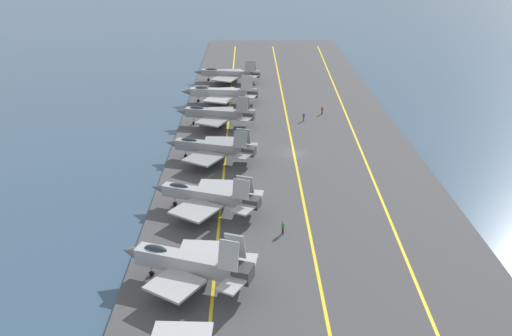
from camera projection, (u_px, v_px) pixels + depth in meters
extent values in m
plane|color=#334C66|center=(294.00, 156.00, 92.94)|extent=(2000.00, 2000.00, 0.00)
cube|color=#424244|center=(294.00, 155.00, 92.86)|extent=(209.81, 42.72, 0.40)
cube|color=yellow|center=(362.00, 153.00, 92.89)|extent=(188.73, 6.81, 0.01)
cube|color=yellow|center=(294.00, 154.00, 92.77)|extent=(188.83, 0.36, 0.01)
cube|color=yellow|center=(225.00, 154.00, 92.66)|extent=(188.83, 1.63, 0.01)
cube|color=#9EA3A8|center=(185.00, 262.00, 57.66)|extent=(5.40, 11.16, 1.86)
cone|color=#5B5E60|center=(131.00, 252.00, 59.54)|extent=(2.36, 2.57, 1.77)
cube|color=#38383A|center=(243.00, 273.00, 55.74)|extent=(2.62, 2.41, 1.58)
ellipsoid|color=#232D38|center=(156.00, 249.00, 58.29)|extent=(1.85, 2.90, 1.03)
cube|color=#9EA3A8|center=(175.00, 285.00, 54.99)|extent=(6.47, 6.54, 0.28)
cube|color=#9EA3A8|center=(201.00, 252.00, 60.59)|extent=(4.99, 5.21, 0.28)
cube|color=#9EA3A8|center=(229.00, 256.00, 54.23)|extent=(1.59, 2.31, 3.11)
cube|color=#9EA3A8|center=(235.00, 246.00, 55.93)|extent=(1.59, 2.31, 3.11)
cube|color=#9EA3A8|center=(231.00, 285.00, 53.84)|extent=(3.47, 3.20, 0.20)
cube|color=#9EA3A8|center=(247.00, 261.00, 57.89)|extent=(3.10, 2.52, 0.20)
cylinder|color=#B2B2B7|center=(151.00, 269.00, 59.58)|extent=(0.16, 0.16, 1.71)
cylinder|color=black|center=(152.00, 273.00, 59.80)|extent=(0.40, 0.64, 0.60)
cylinder|color=#B2B2B7|center=(190.00, 285.00, 56.92)|extent=(0.16, 0.16, 1.71)
cylinder|color=black|center=(190.00, 289.00, 57.14)|extent=(0.40, 0.64, 0.60)
cylinder|color=#B2B2B7|center=(200.00, 271.00, 59.18)|extent=(0.16, 0.16, 1.71)
cylinder|color=black|center=(200.00, 276.00, 59.41)|extent=(0.40, 0.64, 0.60)
cube|color=#93999E|center=(203.00, 195.00, 72.96)|extent=(5.35, 11.65, 1.55)
cone|color=#5B5E60|center=(158.00, 188.00, 74.97)|extent=(2.13, 2.59, 1.47)
cube|color=#38383A|center=(253.00, 202.00, 70.91)|extent=(2.31, 2.39, 1.32)
ellipsoid|color=#232D38|center=(179.00, 186.00, 73.72)|extent=(1.75, 2.99, 0.85)
cube|color=#93999E|center=(196.00, 210.00, 70.09)|extent=(7.20, 7.15, 0.28)
cube|color=#93999E|center=(216.00, 188.00, 76.01)|extent=(5.71, 5.56, 0.28)
cube|color=#93999E|center=(241.00, 189.00, 69.74)|extent=(1.51, 2.38, 2.58)
cube|color=#93999E|center=(245.00, 184.00, 71.16)|extent=(1.51, 2.38, 2.58)
cube|color=#93999E|center=(243.00, 209.00, 69.16)|extent=(3.53, 3.32, 0.20)
cube|color=#93999E|center=(254.00, 195.00, 72.94)|extent=(3.12, 2.65, 0.20)
cylinder|color=#B2B2B7|center=(175.00, 200.00, 74.88)|extent=(0.16, 0.16, 1.59)
cylinder|color=black|center=(175.00, 204.00, 75.08)|extent=(0.41, 0.64, 0.60)
cylinder|color=#B2B2B7|center=(209.00, 210.00, 72.30)|extent=(0.16, 0.16, 1.59)
cylinder|color=black|center=(209.00, 213.00, 72.50)|extent=(0.41, 0.64, 0.60)
cylinder|color=#B2B2B7|center=(215.00, 203.00, 74.19)|extent=(0.16, 0.16, 1.59)
cylinder|color=black|center=(215.00, 206.00, 74.39)|extent=(0.41, 0.64, 0.60)
cube|color=gray|center=(209.00, 147.00, 89.09)|extent=(4.85, 11.58, 1.63)
cone|color=#5B5E60|center=(172.00, 143.00, 90.78)|extent=(2.10, 2.54, 1.54)
cube|color=#38383A|center=(249.00, 151.00, 87.37)|extent=(2.33, 2.33, 1.38)
ellipsoid|color=#232D38|center=(189.00, 140.00, 89.67)|extent=(1.66, 2.96, 0.89)
cube|color=gray|center=(204.00, 158.00, 86.10)|extent=(7.22, 7.07, 0.28)
cube|color=gray|center=(219.00, 143.00, 92.31)|extent=(5.64, 5.24, 0.28)
cube|color=gray|center=(240.00, 140.00, 86.06)|extent=(1.44, 2.35, 2.69)
cube|color=gray|center=(243.00, 136.00, 87.56)|extent=(1.44, 2.35, 2.69)
cube|color=gray|center=(243.00, 156.00, 85.54)|extent=(3.48, 3.21, 0.20)
cube|color=gray|center=(251.00, 146.00, 89.44)|extent=(3.03, 2.50, 0.20)
cylinder|color=#B2B2B7|center=(186.00, 153.00, 90.82)|extent=(0.16, 0.16, 1.58)
cylinder|color=black|center=(186.00, 156.00, 91.01)|extent=(0.38, 0.64, 0.60)
cylinder|color=#B2B2B7|center=(214.00, 159.00, 88.44)|extent=(0.16, 0.16, 1.58)
cylinder|color=black|center=(214.00, 162.00, 88.64)|extent=(0.38, 0.64, 0.60)
cylinder|color=#B2B2B7|center=(219.00, 154.00, 90.45)|extent=(0.16, 0.16, 1.58)
cylinder|color=black|center=(219.00, 157.00, 90.64)|extent=(0.38, 0.64, 0.60)
cube|color=gray|center=(215.00, 113.00, 104.98)|extent=(3.98, 11.72, 1.66)
cone|color=#5B5E60|center=(181.00, 111.00, 106.18)|extent=(1.99, 2.47, 1.57)
cube|color=#38383A|center=(250.00, 115.00, 103.77)|extent=(2.25, 2.23, 1.41)
ellipsoid|color=#232D38|center=(197.00, 108.00, 105.29)|extent=(1.47, 2.95, 0.91)
cube|color=gray|center=(212.00, 121.00, 102.21)|extent=(6.54, 6.63, 0.28)
cube|color=gray|center=(221.00, 111.00, 108.05)|extent=(5.04, 5.22, 0.28)
cube|color=gray|center=(242.00, 106.00, 102.34)|extent=(1.26, 2.32, 2.62)
cube|color=gray|center=(244.00, 103.00, 103.90)|extent=(1.26, 2.32, 2.62)
cube|color=gray|center=(245.00, 119.00, 101.85)|extent=(3.42, 3.08, 0.20)
cube|color=gray|center=(249.00, 112.00, 105.85)|extent=(2.86, 2.28, 0.20)
cylinder|color=#B2B2B7|center=(194.00, 120.00, 106.42)|extent=(0.16, 0.16, 1.71)
cylinder|color=black|center=(194.00, 123.00, 106.65)|extent=(0.34, 0.63, 0.60)
cylinder|color=#B2B2B7|center=(219.00, 124.00, 104.41)|extent=(0.16, 0.16, 1.71)
cylinder|color=black|center=(219.00, 127.00, 104.64)|extent=(0.34, 0.63, 0.60)
cylinder|color=#B2B2B7|center=(222.00, 120.00, 106.49)|extent=(0.16, 0.16, 1.71)
cylinder|color=black|center=(222.00, 123.00, 106.72)|extent=(0.34, 0.63, 0.60)
cube|color=#9EA3A8|center=(219.00, 93.00, 119.41)|extent=(3.13, 12.88, 1.74)
cone|color=#5B5E60|center=(186.00, 92.00, 120.08)|extent=(1.91, 2.58, 1.65)
cube|color=#38383A|center=(253.00, 94.00, 118.72)|extent=(2.21, 2.28, 1.48)
ellipsoid|color=#232D38|center=(202.00, 88.00, 119.43)|extent=(1.29, 3.19, 0.96)
cube|color=#9EA3A8|center=(219.00, 99.00, 116.53)|extent=(6.59, 6.91, 0.28)
cube|color=#9EA3A8|center=(223.00, 91.00, 122.66)|extent=(5.68, 6.14, 0.28)
cube|color=#9EA3A8|center=(247.00, 84.00, 117.07)|extent=(1.17, 2.50, 2.91)
cube|color=#9EA3A8|center=(247.00, 82.00, 118.73)|extent=(1.17, 2.50, 2.91)
cube|color=#9EA3A8|center=(250.00, 96.00, 116.70)|extent=(3.37, 3.10, 0.20)
cube|color=#9EA3A8|center=(252.00, 91.00, 120.83)|extent=(2.95, 2.59, 0.20)
cylinder|color=#B2B2B7|center=(198.00, 99.00, 120.47)|extent=(0.16, 0.16, 1.42)
cylinder|color=black|center=(198.00, 101.00, 120.64)|extent=(0.28, 0.62, 0.60)
cylinder|color=#B2B2B7|center=(224.00, 101.00, 118.81)|extent=(0.16, 0.16, 1.42)
cylinder|color=black|center=(224.00, 103.00, 118.98)|extent=(0.28, 0.62, 0.60)
cylinder|color=#B2B2B7|center=(226.00, 98.00, 121.03)|extent=(0.16, 0.16, 1.42)
cylinder|color=black|center=(226.00, 100.00, 121.20)|extent=(0.28, 0.62, 0.60)
cube|color=gray|center=(226.00, 73.00, 136.17)|extent=(3.73, 12.76, 1.52)
cone|color=#5B5E60|center=(198.00, 72.00, 137.29)|extent=(1.84, 2.62, 1.44)
cube|color=#38383A|center=(256.00, 74.00, 135.02)|extent=(2.08, 2.33, 1.29)
ellipsoid|color=#232D38|center=(211.00, 70.00, 136.47)|extent=(1.37, 3.19, 0.83)
cube|color=gray|center=(225.00, 79.00, 133.16)|extent=(7.22, 7.24, 0.28)
cube|color=gray|center=(231.00, 72.00, 139.45)|extent=(5.80, 5.84, 0.28)
cube|color=gray|center=(250.00, 67.00, 133.68)|extent=(1.25, 2.51, 2.62)
cube|color=gray|center=(251.00, 65.00, 135.11)|extent=(1.25, 2.51, 2.62)
cube|color=gray|center=(252.00, 76.00, 133.15)|extent=(3.46, 3.22, 0.20)
cube|color=gray|center=(255.00, 72.00, 137.05)|extent=(2.81, 2.41, 0.20)
cylinder|color=#B2B2B7|center=(208.00, 78.00, 137.47)|extent=(0.16, 0.16, 1.40)
cylinder|color=black|center=(208.00, 80.00, 137.64)|extent=(0.32, 0.63, 0.60)
cylinder|color=#B2B2B7|center=(231.00, 80.00, 135.60)|extent=(0.16, 0.16, 1.40)
cylinder|color=black|center=(231.00, 82.00, 135.76)|extent=(0.32, 0.63, 0.60)
cylinder|color=#B2B2B7|center=(232.00, 78.00, 137.52)|extent=(0.16, 0.16, 1.40)
cylinder|color=black|center=(232.00, 80.00, 137.68)|extent=(0.32, 0.63, 0.60)
cylinder|color=#232328|center=(322.00, 112.00, 112.54)|extent=(0.24, 0.24, 0.84)
cube|color=red|center=(322.00, 109.00, 112.26)|extent=(0.46, 0.44, 0.56)
sphere|color=tan|center=(322.00, 107.00, 112.10)|extent=(0.22, 0.22, 0.22)
sphere|color=red|center=(322.00, 107.00, 112.07)|extent=(0.24, 0.24, 0.24)
cylinder|color=#4C473D|center=(304.00, 119.00, 108.52)|extent=(0.24, 0.24, 0.85)
cube|color=#284CB2|center=(304.00, 116.00, 108.24)|extent=(0.41, 0.46, 0.57)
sphere|color=beige|center=(304.00, 114.00, 108.07)|extent=(0.22, 0.22, 0.22)
sphere|color=#284CB2|center=(304.00, 113.00, 108.05)|extent=(0.24, 0.24, 0.24)
cylinder|color=#232328|center=(283.00, 231.00, 68.03)|extent=(0.24, 0.24, 0.90)
cube|color=green|center=(283.00, 225.00, 67.72)|extent=(0.29, 0.40, 0.62)
sphere|color=tan|center=(283.00, 222.00, 67.55)|extent=(0.22, 0.22, 0.22)
sphere|color=green|center=(283.00, 222.00, 67.52)|extent=(0.24, 0.24, 0.24)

